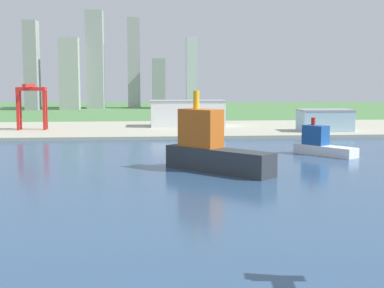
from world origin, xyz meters
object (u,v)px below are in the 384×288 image
(ferry_boat, at_px, (321,144))
(port_crane_red, at_px, (31,97))
(warehouse_main, at_px, (187,113))
(container_barge, at_px, (212,149))
(warehouse_annex, at_px, (325,120))

(ferry_boat, distance_m, port_crane_red, 237.39)
(port_crane_red, xyz_separation_m, warehouse_main, (124.46, 22.85, -14.89))
(container_barge, height_order, port_crane_red, port_crane_red)
(ferry_boat, xyz_separation_m, warehouse_main, (-62.68, 167.18, 7.41))
(port_crane_red, bearing_deg, container_barge, -58.45)
(ferry_boat, bearing_deg, port_crane_red, 142.36)
(ferry_boat, bearing_deg, container_barge, -143.83)
(ferry_boat, distance_m, warehouse_annex, 121.61)
(container_barge, relative_size, port_crane_red, 1.33)
(container_barge, bearing_deg, port_crane_red, 121.55)
(ferry_boat, relative_size, port_crane_red, 0.96)
(container_barge, xyz_separation_m, warehouse_main, (5.32, 216.90, 3.02))
(warehouse_main, relative_size, warehouse_annex, 1.57)
(container_barge, bearing_deg, warehouse_main, 88.59)
(ferry_boat, xyz_separation_m, port_crane_red, (-187.15, 144.33, 22.29))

